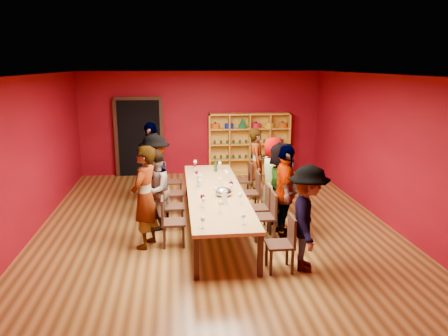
{
  "coord_description": "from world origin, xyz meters",
  "views": [
    {
      "loc": [
        -0.75,
        -8.25,
        3.2
      ],
      "look_at": [
        0.2,
        0.26,
        1.15
      ],
      "focal_mm": 35.0,
      "sensor_mm": 36.0,
      "label": 1
    }
  ],
  "objects_px": {
    "chair_person_left_3": "(170,191)",
    "chair_person_right_0": "(285,240)",
    "chair_person_left_1": "(169,219)",
    "shelving_unit": "(249,141)",
    "chair_person_right_1": "(268,214)",
    "chair_person_right_2": "(262,205)",
    "tasting_table": "(215,193)",
    "person_left_2": "(155,190)",
    "chair_person_right_4": "(246,178)",
    "person_right_2": "(281,186)",
    "person_right_0": "(308,218)",
    "person_left_4": "(152,162)",
    "person_right_1": "(285,193)",
    "chair_person_left_4": "(170,179)",
    "person_right_4": "(257,164)",
    "chair_person_left_2": "(169,204)",
    "person_right_3": "(273,175)",
    "chair_person_right_3": "(253,190)",
    "spittoon_bowl": "(223,192)",
    "wine_bottle": "(216,167)",
    "person_left_3": "(155,174)",
    "person_left_1": "(145,197)"
  },
  "relations": [
    {
      "from": "chair_person_right_1",
      "to": "chair_person_right_2",
      "type": "distance_m",
      "value": 0.53
    },
    {
      "from": "chair_person_left_2",
      "to": "person_right_3",
      "type": "xyz_separation_m",
      "value": [
        2.26,
        0.78,
        0.34
      ]
    },
    {
      "from": "chair_person_right_4",
      "to": "tasting_table",
      "type": "bearing_deg",
      "value": -116.0
    },
    {
      "from": "person_right_4",
      "to": "person_left_2",
      "type": "bearing_deg",
      "value": 136.94
    },
    {
      "from": "person_left_1",
      "to": "chair_person_right_2",
      "type": "height_order",
      "value": "person_left_1"
    },
    {
      "from": "person_right_0",
      "to": "chair_person_right_1",
      "type": "xyz_separation_m",
      "value": [
        -0.36,
        1.28,
        -0.35
      ]
    },
    {
      "from": "chair_person_right_0",
      "to": "person_right_1",
      "type": "height_order",
      "value": "person_right_1"
    },
    {
      "from": "chair_person_left_2",
      "to": "chair_person_right_0",
      "type": "xyz_separation_m",
      "value": [
        1.82,
        -2.06,
        0.0
      ]
    },
    {
      "from": "shelving_unit",
      "to": "person_left_2",
      "type": "distance_m",
      "value": 4.98
    },
    {
      "from": "chair_person_left_3",
      "to": "chair_person_right_2",
      "type": "xyz_separation_m",
      "value": [
        1.82,
        -1.17,
        0.0
      ]
    },
    {
      "from": "chair_person_right_0",
      "to": "person_right_1",
      "type": "relative_size",
      "value": 0.5
    },
    {
      "from": "chair_person_right_1",
      "to": "person_right_4",
      "type": "height_order",
      "value": "person_right_4"
    },
    {
      "from": "chair_person_right_1",
      "to": "person_right_2",
      "type": "bearing_deg",
      "value": 54.75
    },
    {
      "from": "chair_person_right_0",
      "to": "person_right_4",
      "type": "relative_size",
      "value": 0.52
    },
    {
      "from": "chair_person_right_4",
      "to": "person_left_1",
      "type": "bearing_deg",
      "value": -129.69
    },
    {
      "from": "shelving_unit",
      "to": "spittoon_bowl",
      "type": "distance_m",
      "value": 4.84
    },
    {
      "from": "chair_person_right_1",
      "to": "person_right_2",
      "type": "relative_size",
      "value": 0.51
    },
    {
      "from": "chair_person_right_0",
      "to": "person_right_0",
      "type": "distance_m",
      "value": 0.5
    },
    {
      "from": "person_left_4",
      "to": "person_right_1",
      "type": "bearing_deg",
      "value": 50.37
    },
    {
      "from": "chair_person_right_3",
      "to": "person_left_4",
      "type": "bearing_deg",
      "value": 153.57
    },
    {
      "from": "chair_person_right_1",
      "to": "chair_person_right_2",
      "type": "height_order",
      "value": "same"
    },
    {
      "from": "chair_person_left_1",
      "to": "person_right_4",
      "type": "bearing_deg",
      "value": 52.11
    },
    {
      "from": "person_right_2",
      "to": "wine_bottle",
      "type": "xyz_separation_m",
      "value": [
        -1.13,
        1.78,
        -0.01
      ]
    },
    {
      "from": "chair_person_right_4",
      "to": "chair_person_left_2",
      "type": "bearing_deg",
      "value": -135.19
    },
    {
      "from": "chair_person_left_1",
      "to": "spittoon_bowl",
      "type": "height_order",
      "value": "spittoon_bowl"
    },
    {
      "from": "person_left_4",
      "to": "person_right_0",
      "type": "bearing_deg",
      "value": 39.94
    },
    {
      "from": "person_right_4",
      "to": "chair_person_left_4",
      "type": "bearing_deg",
      "value": 97.28
    },
    {
      "from": "person_left_4",
      "to": "person_right_1",
      "type": "height_order",
      "value": "person_left_4"
    },
    {
      "from": "chair_person_right_3",
      "to": "wine_bottle",
      "type": "distance_m",
      "value": 1.13
    },
    {
      "from": "spittoon_bowl",
      "to": "chair_person_right_0",
      "type": "bearing_deg",
      "value": -64.56
    },
    {
      "from": "tasting_table",
      "to": "chair_person_right_3",
      "type": "distance_m",
      "value": 1.25
    },
    {
      "from": "chair_person_left_1",
      "to": "person_right_1",
      "type": "bearing_deg",
      "value": 2.59
    },
    {
      "from": "chair_person_right_3",
      "to": "person_right_4",
      "type": "bearing_deg",
      "value": 75.26
    },
    {
      "from": "chair_person_right_1",
      "to": "person_left_4",
      "type": "bearing_deg",
      "value": 129.9
    },
    {
      "from": "chair_person_left_1",
      "to": "chair_person_right_1",
      "type": "relative_size",
      "value": 1.0
    },
    {
      "from": "chair_person_left_4",
      "to": "wine_bottle",
      "type": "distance_m",
      "value": 1.18
    },
    {
      "from": "chair_person_left_4",
      "to": "chair_person_right_2",
      "type": "relative_size",
      "value": 1.0
    },
    {
      "from": "chair_person_right_1",
      "to": "tasting_table",
      "type": "bearing_deg",
      "value": 141.5
    },
    {
      "from": "chair_person_right_3",
      "to": "chair_person_right_4",
      "type": "distance_m",
      "value": 1.03
    },
    {
      "from": "chair_person_left_3",
      "to": "chair_person_right_0",
      "type": "relative_size",
      "value": 1.0
    },
    {
      "from": "person_right_4",
      "to": "chair_person_right_1",
      "type": "bearing_deg",
      "value": -176.4
    },
    {
      "from": "person_left_3",
      "to": "chair_person_right_0",
      "type": "distance_m",
      "value": 3.67
    },
    {
      "from": "person_left_2",
      "to": "person_left_3",
      "type": "height_order",
      "value": "person_left_3"
    },
    {
      "from": "chair_person_left_3",
      "to": "chair_person_left_4",
      "type": "relative_size",
      "value": 1.0
    },
    {
      "from": "wine_bottle",
      "to": "spittoon_bowl",
      "type": "bearing_deg",
      "value": -90.97
    },
    {
      "from": "chair_person_right_2",
      "to": "chair_person_right_1",
      "type": "bearing_deg",
      "value": -90.0
    },
    {
      "from": "person_left_2",
      "to": "person_right_4",
      "type": "xyz_separation_m",
      "value": [
        2.37,
        1.81,
        0.06
      ]
    },
    {
      "from": "chair_person_right_2",
      "to": "chair_person_right_4",
      "type": "xyz_separation_m",
      "value": [
        0.0,
        2.06,
        0.0
      ]
    },
    {
      "from": "chair_person_left_1",
      "to": "shelving_unit",
      "type": "bearing_deg",
      "value": 65.82
    },
    {
      "from": "chair_person_right_3",
      "to": "spittoon_bowl",
      "type": "bearing_deg",
      "value": -123.62
    }
  ]
}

